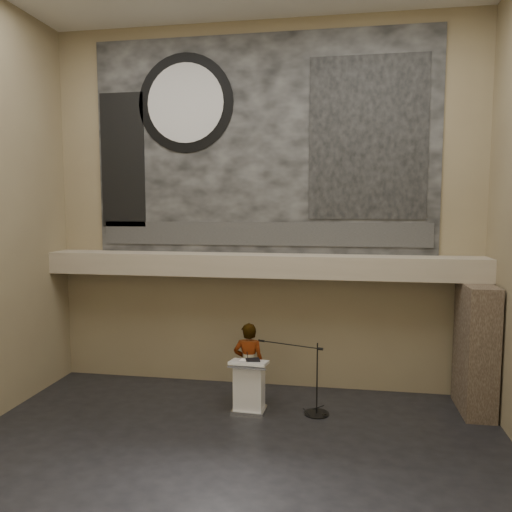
# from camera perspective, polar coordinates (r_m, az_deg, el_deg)

# --- Properties ---
(floor) EXTENTS (10.00, 10.00, 0.00)m
(floor) POSITION_cam_1_polar(r_m,az_deg,el_deg) (8.92, -3.71, -23.10)
(floor) COLOR black
(floor) RESTS_ON ground
(wall_back) EXTENTS (10.00, 0.02, 8.50)m
(wall_back) POSITION_cam_1_polar(r_m,az_deg,el_deg) (11.74, 0.65, 5.49)
(wall_back) COLOR #7E6D50
(wall_back) RESTS_ON floor
(wall_front) EXTENTS (10.00, 0.02, 8.50)m
(wall_front) POSITION_cam_1_polar(r_m,az_deg,el_deg) (4.04, -17.30, 4.73)
(wall_front) COLOR #7E6D50
(wall_front) RESTS_ON floor
(soffit) EXTENTS (10.00, 0.80, 0.50)m
(soffit) POSITION_cam_1_polar(r_m,az_deg,el_deg) (11.43, 0.33, -1.05)
(soffit) COLOR gray
(soffit) RESTS_ON wall_back
(sprinkler_left) EXTENTS (0.04, 0.04, 0.06)m
(sprinkler_left) POSITION_cam_1_polar(r_m,az_deg,el_deg) (11.78, -7.42, -2.27)
(sprinkler_left) COLOR #B2893D
(sprinkler_left) RESTS_ON soffit
(sprinkler_right) EXTENTS (0.04, 0.04, 0.06)m
(sprinkler_right) POSITION_cam_1_polar(r_m,az_deg,el_deg) (11.27, 9.88, -2.67)
(sprinkler_right) COLOR #B2893D
(sprinkler_right) RESTS_ON soffit
(banner) EXTENTS (8.00, 0.05, 5.00)m
(banner) POSITION_cam_1_polar(r_m,az_deg,el_deg) (11.80, 0.64, 12.55)
(banner) COLOR black
(banner) RESTS_ON wall_back
(banner_text_strip) EXTENTS (7.76, 0.02, 0.55)m
(banner_text_strip) POSITION_cam_1_polar(r_m,az_deg,el_deg) (11.69, 0.59, 2.55)
(banner_text_strip) COLOR #2E2E2E
(banner_text_strip) RESTS_ON banner
(banner_clock_rim) EXTENTS (2.30, 0.02, 2.30)m
(banner_clock_rim) POSITION_cam_1_polar(r_m,az_deg,el_deg) (12.32, -8.06, 16.91)
(banner_clock_rim) COLOR black
(banner_clock_rim) RESTS_ON banner
(banner_clock_face) EXTENTS (1.84, 0.02, 1.84)m
(banner_clock_face) POSITION_cam_1_polar(r_m,az_deg,el_deg) (12.30, -8.09, 16.93)
(banner_clock_face) COLOR silver
(banner_clock_face) RESTS_ON banner
(banner_building_print) EXTENTS (2.60, 0.02, 3.60)m
(banner_building_print) POSITION_cam_1_polar(r_m,az_deg,el_deg) (11.64, 12.67, 13.00)
(banner_building_print) COLOR black
(banner_building_print) RESTS_ON banner
(banner_brick_print) EXTENTS (1.10, 0.02, 3.20)m
(banner_brick_print) POSITION_cam_1_polar(r_m,az_deg,el_deg) (12.71, -14.99, 10.51)
(banner_brick_print) COLOR black
(banner_brick_print) RESTS_ON banner
(stone_pier) EXTENTS (0.60, 1.40, 2.70)m
(stone_pier) POSITION_cam_1_polar(r_m,az_deg,el_deg) (11.50, 23.80, -9.62)
(stone_pier) COLOR #403227
(stone_pier) RESTS_ON floor
(lectern) EXTENTS (0.80, 0.59, 1.14)m
(lectern) POSITION_cam_1_polar(r_m,az_deg,el_deg) (10.75, -0.78, -14.66)
(lectern) COLOR silver
(lectern) RESTS_ON floor
(binder) EXTENTS (0.34, 0.30, 0.04)m
(binder) POSITION_cam_1_polar(r_m,az_deg,el_deg) (10.56, -0.37, -11.80)
(binder) COLOR black
(binder) RESTS_ON lectern
(papers) EXTENTS (0.30, 0.36, 0.00)m
(papers) POSITION_cam_1_polar(r_m,az_deg,el_deg) (10.55, -1.42, -11.92)
(papers) COLOR white
(papers) RESTS_ON lectern
(speaker_person) EXTENTS (0.67, 0.45, 1.81)m
(speaker_person) POSITION_cam_1_polar(r_m,az_deg,el_deg) (10.99, -0.84, -12.25)
(speaker_person) COLOR white
(speaker_person) RESTS_ON floor
(mic_stand) EXTENTS (1.55, 0.68, 1.51)m
(mic_stand) POSITION_cam_1_polar(r_m,az_deg,el_deg) (10.85, 6.68, -16.33)
(mic_stand) COLOR black
(mic_stand) RESTS_ON floor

